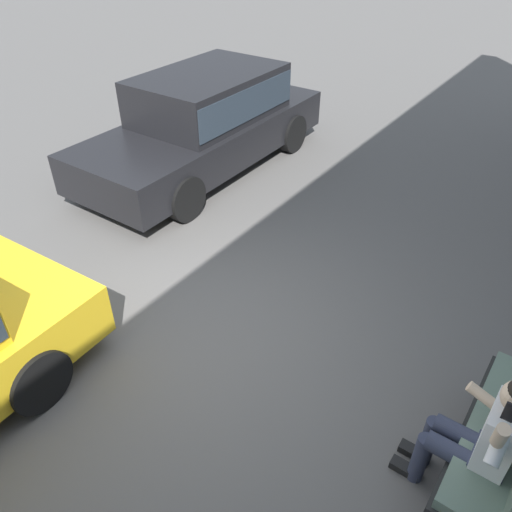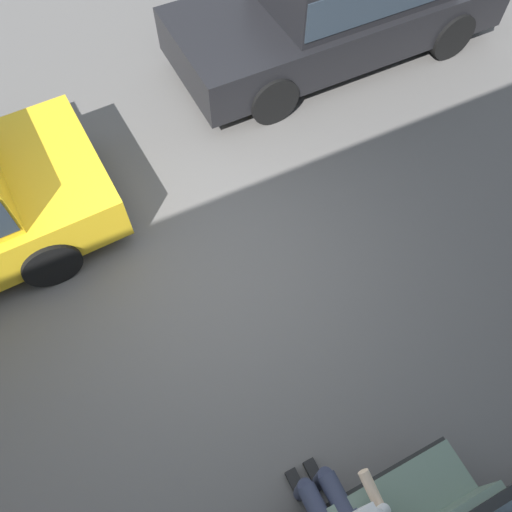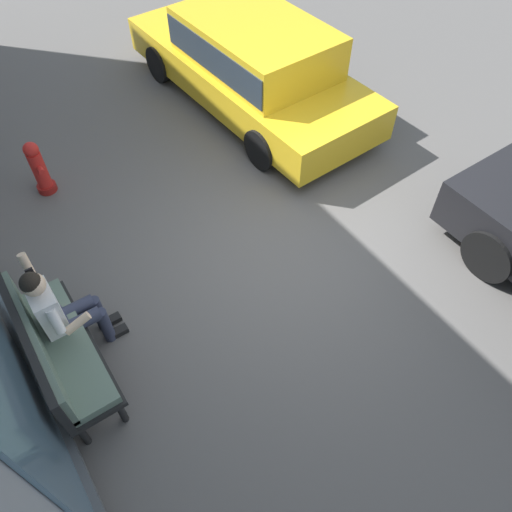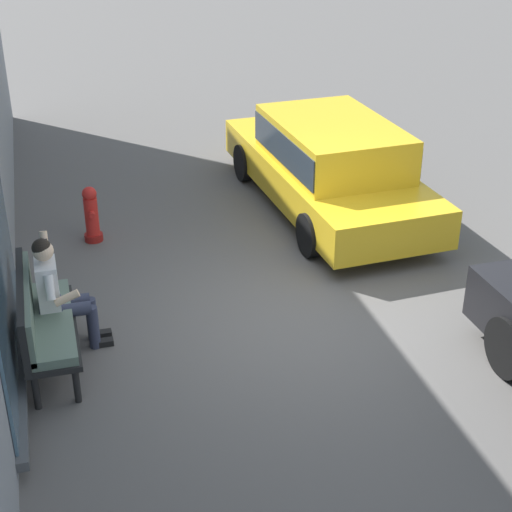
{
  "view_description": "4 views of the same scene",
  "coord_description": "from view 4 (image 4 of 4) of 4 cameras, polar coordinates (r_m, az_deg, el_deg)",
  "views": [
    {
      "loc": [
        2.72,
        2.6,
        3.79
      ],
      "look_at": [
        -0.64,
        0.19,
        0.77
      ],
      "focal_mm": 35.0,
      "sensor_mm": 36.0,
      "label": 1
    },
    {
      "loc": [
        0.75,
        2.6,
        4.71
      ],
      "look_at": [
        -0.19,
        0.72,
        1.22
      ],
      "focal_mm": 35.0,
      "sensor_mm": 36.0,
      "label": 2
    },
    {
      "loc": [
        -3.2,
        2.6,
        4.82
      ],
      "look_at": [
        -0.5,
        0.77,
        0.86
      ],
      "focal_mm": 35.0,
      "sensor_mm": 36.0,
      "label": 3
    },
    {
      "loc": [
        -7.45,
        2.6,
        4.89
      ],
      "look_at": [
        -0.1,
        0.54,
        0.94
      ],
      "focal_mm": 55.0,
      "sensor_mm": 36.0,
      "label": 4
    }
  ],
  "objects": [
    {
      "name": "ground_plane",
      "position": [
        9.28,
        3.04,
        -4.47
      ],
      "size": [
        60.0,
        60.0,
        0.0
      ],
      "primitive_type": "plane",
      "color": "#565451"
    },
    {
      "name": "bench",
      "position": [
        8.47,
        -15.48,
        -4.34
      ],
      "size": [
        1.68,
        0.55,
        1.01
      ],
      "color": "black",
      "rests_on": "ground_plane"
    },
    {
      "name": "person_on_phone",
      "position": [
        8.64,
        -14.17,
        -2.5
      ],
      "size": [
        0.73,
        0.74,
        1.34
      ],
      "color": "#2D3347",
      "rests_on": "ground_plane"
    },
    {
      "name": "parked_car_mid",
      "position": [
        11.83,
        5.35,
        6.86
      ],
      "size": [
        4.75,
        2.06,
        1.41
      ],
      "color": "gold",
      "rests_on": "ground_plane"
    },
    {
      "name": "fire_hydrant",
      "position": [
        11.14,
        -11.88,
        2.94
      ],
      "size": [
        0.38,
        0.26,
        0.81
      ],
      "color": "maroon",
      "rests_on": "ground_plane"
    }
  ]
}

